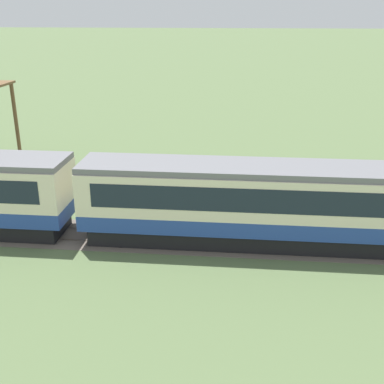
{
  "coord_description": "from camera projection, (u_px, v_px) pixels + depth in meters",
  "views": [
    {
      "loc": [
        -27.68,
        -21.11,
        11.13
      ],
      "look_at": [
        -29.88,
        1.36,
        2.54
      ],
      "focal_mm": 45.0,
      "sensor_mm": 36.0,
      "label": 1
    }
  ],
  "objects": [
    {
      "name": "railway_track",
      "position": [
        159.0,
        237.0,
        25.03
      ],
      "size": [
        171.73,
        3.6,
        0.04
      ],
      "color": "#665B51",
      "rests_on": "ground_plane"
    },
    {
      "name": "passenger_train",
      "position": [
        297.0,
        202.0,
        23.59
      ],
      "size": [
        108.25,
        3.14,
        4.11
      ],
      "color": "#234293",
      "rests_on": "ground_plane"
    }
  ]
}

